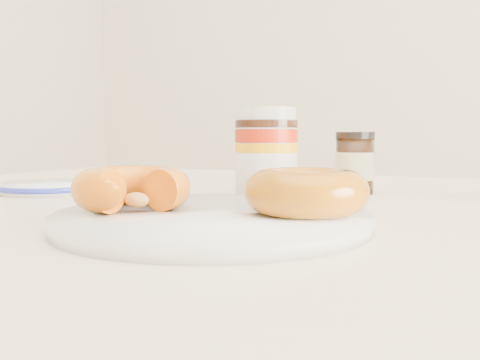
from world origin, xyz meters
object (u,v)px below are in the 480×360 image
at_px(donut_whole, 306,191).
at_px(nutella_jar, 266,149).
at_px(plate, 212,219).
at_px(dining_table, 347,290).
at_px(dark_jar, 355,163).
at_px(blue_rim_saucer, 51,187).
at_px(donut_bitten, 132,188).

relative_size(donut_whole, nutella_jar, 0.92).
bearing_deg(plate, nutella_jar, 102.86).
relative_size(dining_table, plate, 5.42).
bearing_deg(dark_jar, donut_whole, -83.20).
distance_m(plate, blue_rim_saucer, 0.34).
relative_size(donut_bitten, dark_jar, 1.27).
height_order(dining_table, donut_whole, donut_whole).
distance_m(plate, donut_bitten, 0.08).
bearing_deg(donut_whole, dining_table, 89.99).
bearing_deg(donut_whole, nutella_jar, 122.15).
relative_size(donut_whole, dark_jar, 1.26).
distance_m(dining_table, blue_rim_saucer, 0.40).
relative_size(donut_bitten, nutella_jar, 0.93).
distance_m(nutella_jar, blue_rim_saucer, 0.29).
xyz_separation_m(nutella_jar, blue_rim_saucer, (-0.27, -0.09, -0.05)).
height_order(plate, dark_jar, dark_jar).
height_order(donut_whole, blue_rim_saucer, donut_whole).
relative_size(dining_table, donut_whole, 14.09).
xyz_separation_m(donut_bitten, blue_rim_saucer, (-0.25, 0.15, -0.02)).
height_order(donut_bitten, donut_whole, same).
bearing_deg(blue_rim_saucer, donut_bitten, -30.47).
bearing_deg(blue_rim_saucer, dark_jar, 24.91).
relative_size(plate, donut_whole, 2.60).
bearing_deg(nutella_jar, donut_bitten, -94.74).
relative_size(plate, blue_rim_saucer, 1.96).
bearing_deg(nutella_jar, plate, -77.14).
xyz_separation_m(nutella_jar, dark_jar, (0.09, 0.08, -0.02)).
bearing_deg(dining_table, nutella_jar, 150.54).
relative_size(plate, nutella_jar, 2.40).
bearing_deg(blue_rim_saucer, dining_table, 3.08).
bearing_deg(donut_bitten, dining_table, 52.54).
bearing_deg(blue_rim_saucer, nutella_jar, 18.53).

